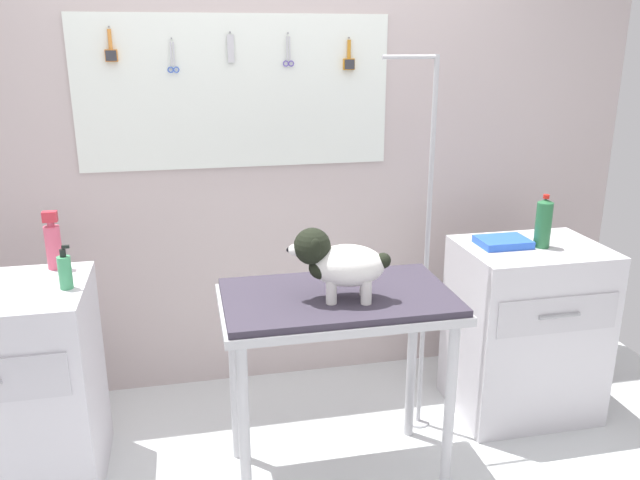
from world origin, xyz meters
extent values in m
cube|color=#C1B0AF|center=(0.00, 1.28, 1.15)|extent=(4.00, 0.06, 2.30)
cube|color=white|center=(-0.16, 1.24, 1.58)|extent=(1.54, 0.02, 0.74)
cylinder|color=gray|center=(-0.73, 1.23, 1.88)|extent=(0.01, 0.02, 0.01)
cylinder|color=orange|center=(-0.73, 1.22, 1.83)|extent=(0.02, 0.02, 0.09)
cube|color=orange|center=(-0.73, 1.22, 1.76)|extent=(0.06, 0.02, 0.06)
cube|color=#333338|center=(-0.73, 1.21, 1.76)|extent=(0.05, 0.01, 0.05)
cylinder|color=gray|center=(-0.45, 1.23, 1.83)|extent=(0.01, 0.02, 0.01)
cube|color=silver|center=(-0.46, 1.22, 1.76)|extent=(0.01, 0.00, 0.11)
cube|color=silver|center=(-0.44, 1.22, 1.76)|extent=(0.01, 0.00, 0.11)
torus|color=#3C5FBF|center=(-0.46, 1.22, 1.69)|extent=(0.03, 0.01, 0.03)
torus|color=#3C5FBF|center=(-0.44, 1.22, 1.69)|extent=(0.03, 0.01, 0.03)
cylinder|color=gray|center=(-0.17, 1.23, 1.86)|extent=(0.01, 0.02, 0.01)
cube|color=silver|center=(-0.17, 1.22, 1.79)|extent=(0.03, 0.01, 0.13)
cylinder|color=gray|center=(0.11, 1.23, 1.86)|extent=(0.01, 0.02, 0.01)
cube|color=silver|center=(0.10, 1.22, 1.79)|extent=(0.01, 0.00, 0.11)
cube|color=silver|center=(0.11, 1.22, 1.79)|extent=(0.01, 0.00, 0.11)
torus|color=#59499F|center=(0.09, 1.22, 1.72)|extent=(0.03, 0.01, 0.03)
torus|color=#59499F|center=(0.12, 1.22, 1.72)|extent=(0.03, 0.01, 0.03)
cylinder|color=gray|center=(0.41, 1.23, 1.84)|extent=(0.01, 0.02, 0.01)
cylinder|color=orange|center=(0.41, 1.22, 1.78)|extent=(0.02, 0.02, 0.09)
cube|color=orange|center=(0.41, 1.22, 1.71)|extent=(0.06, 0.02, 0.06)
cube|color=#333338|center=(0.41, 1.21, 1.71)|extent=(0.05, 0.01, 0.05)
cylinder|color=#B7B7BC|center=(-0.27, 0.09, 0.40)|extent=(0.04, 0.04, 0.79)
cylinder|color=#B7B7BC|center=(0.56, 0.09, 0.40)|extent=(0.04, 0.04, 0.79)
cylinder|color=#B7B7BC|center=(-0.27, 0.53, 0.40)|extent=(0.04, 0.04, 0.79)
cylinder|color=#B7B7BC|center=(0.56, 0.53, 0.40)|extent=(0.04, 0.04, 0.79)
cube|color=#B7B7BC|center=(0.14, 0.31, 0.81)|extent=(0.94, 0.56, 0.03)
cube|color=#352F3D|center=(0.14, 0.31, 0.84)|extent=(0.92, 0.54, 0.03)
cylinder|color=#B7B7BC|center=(0.64, 0.61, 0.01)|extent=(0.11, 0.11, 0.01)
cylinder|color=#B7B7BC|center=(0.64, 0.61, 0.88)|extent=(0.02, 0.02, 1.77)
cylinder|color=#B7B7BC|center=(0.52, 0.61, 1.76)|extent=(0.24, 0.02, 0.02)
cylinder|color=white|center=(0.09, 0.22, 0.90)|extent=(0.04, 0.04, 0.10)
cylinder|color=white|center=(0.11, 0.30, 0.90)|extent=(0.04, 0.04, 0.10)
cylinder|color=white|center=(0.23, 0.19, 0.90)|extent=(0.04, 0.04, 0.10)
cylinder|color=white|center=(0.24, 0.28, 0.90)|extent=(0.04, 0.04, 0.10)
ellipsoid|color=white|center=(0.16, 0.25, 1.00)|extent=(0.32, 0.24, 0.16)
ellipsoid|color=black|center=(0.07, 0.27, 0.99)|extent=(0.13, 0.15, 0.09)
sphere|color=black|center=(0.03, 0.28, 1.07)|extent=(0.14, 0.14, 0.14)
ellipsoid|color=white|center=(-0.03, 0.29, 1.06)|extent=(0.08, 0.07, 0.05)
sphere|color=black|center=(-0.06, 0.30, 1.06)|extent=(0.02, 0.02, 0.02)
ellipsoid|color=black|center=(0.03, 0.22, 1.08)|extent=(0.05, 0.04, 0.08)
ellipsoid|color=black|center=(0.06, 0.34, 1.08)|extent=(0.05, 0.04, 0.08)
sphere|color=black|center=(0.30, 0.22, 1.02)|extent=(0.06, 0.06, 0.06)
cube|color=silver|center=(1.19, 0.64, 0.44)|extent=(0.68, 0.52, 0.88)
cube|color=#BDBAC0|center=(1.19, 0.38, 0.63)|extent=(0.60, 0.01, 0.18)
cylinder|color=#99999E|center=(1.19, 0.37, 0.63)|extent=(0.20, 0.02, 0.02)
cylinder|color=#42A067|center=(-0.91, 0.51, 0.95)|extent=(0.05, 0.05, 0.13)
cylinder|color=black|center=(-0.91, 0.51, 1.04)|extent=(0.02, 0.02, 0.03)
cube|color=black|center=(-0.90, 0.51, 1.06)|extent=(0.03, 0.01, 0.01)
cylinder|color=#D6516C|center=(-0.99, 0.77, 0.98)|extent=(0.07, 0.07, 0.19)
cylinder|color=#D6516C|center=(-0.99, 0.77, 1.09)|extent=(0.03, 0.03, 0.02)
cube|color=#C42C39|center=(-0.99, 0.77, 1.12)|extent=(0.06, 0.04, 0.04)
cylinder|color=#27683B|center=(1.22, 0.63, 0.99)|extent=(0.08, 0.08, 0.22)
cone|color=#27683B|center=(1.22, 0.63, 1.11)|extent=(0.08, 0.08, 0.02)
cylinder|color=red|center=(1.22, 0.63, 1.13)|extent=(0.03, 0.03, 0.02)
cube|color=blue|center=(1.05, 0.69, 0.90)|extent=(0.24, 0.18, 0.04)
camera|label=1|loc=(-0.43, -2.00, 1.83)|focal=35.86mm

